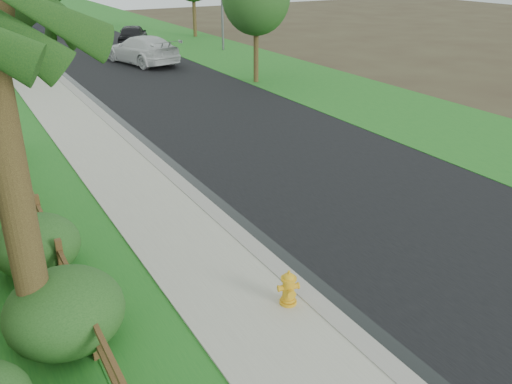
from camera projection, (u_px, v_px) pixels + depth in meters
road at (93, 47)px, 38.16m from camera, size 8.00×90.00×0.02m
curb at (30, 51)px, 36.22m from camera, size 0.40×90.00×0.12m
wet_gutter at (35, 52)px, 36.40m from camera, size 0.50×90.00×0.00m
sidewalk at (9, 53)px, 35.64m from camera, size 2.20×90.00×0.10m
verge_far at (183, 40)px, 41.29m from camera, size 6.00×90.00×0.04m
ranch_fence at (49, 236)px, 11.51m from camera, size 0.12×16.92×1.10m
fire_hydrant at (288, 289)px, 10.04m from camera, size 0.47×0.38×0.71m
white_suv at (142, 50)px, 32.16m from camera, size 3.55×6.01×1.63m
dark_car_mid at (133, 35)px, 38.07m from camera, size 3.48×4.87×1.54m
dark_car_far at (35, 27)px, 41.96m from camera, size 1.78×5.11×1.68m
shrub_b at (65, 311)px, 8.97m from camera, size 2.37×2.37×1.38m
shrub_c at (37, 245)px, 11.11m from camera, size 2.24×2.24×1.26m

